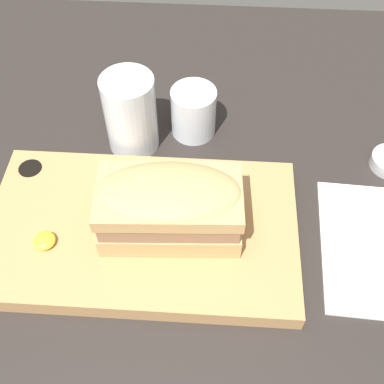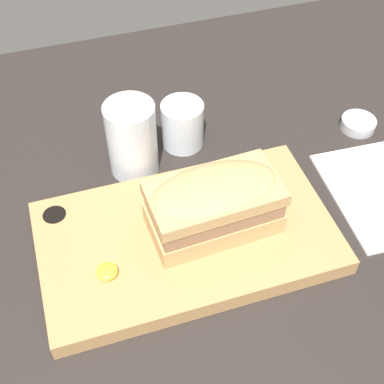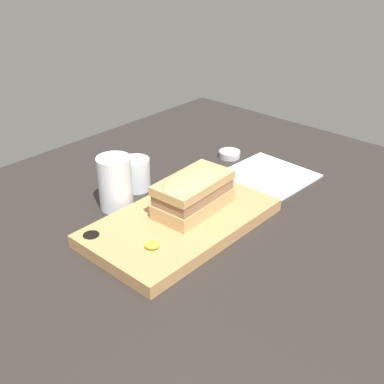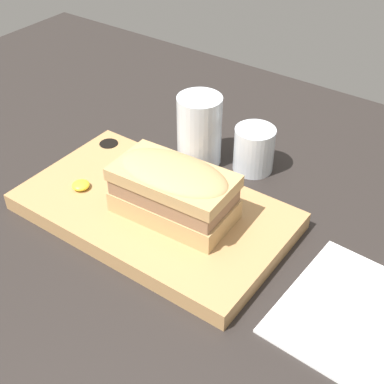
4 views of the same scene
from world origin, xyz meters
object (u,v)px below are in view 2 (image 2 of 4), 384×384
object	(u,v)px
sandwich	(214,203)
wine_glass	(183,126)
condiment_dish	(358,124)
serving_board	(186,237)
water_glass	(135,142)

from	to	relation	value
sandwich	wine_glass	distance (cm)	19.92
condiment_dish	wine_glass	bearing A→B (deg)	169.42
sandwich	condiment_dish	distance (cm)	34.11
sandwich	wine_glass	xyz separation A→B (cm)	(1.64, 19.51, -3.71)
serving_board	sandwich	world-z (taller)	sandwich
water_glass	sandwich	bearing A→B (deg)	-67.59
serving_board	water_glass	xyz separation A→B (cm)	(-2.90, 16.26, 3.85)
water_glass	serving_board	bearing A→B (deg)	-79.89
wine_glass	serving_board	bearing A→B (deg)	-105.72
serving_board	condiment_dish	xyz separation A→B (cm)	(34.22, 14.07, -0.45)
wine_glass	condiment_dish	distance (cm)	29.36
sandwich	condiment_dish	size ratio (longest dim) A/B	3.04
serving_board	water_glass	world-z (taller)	water_glass
water_glass	wine_glass	xyz separation A→B (cm)	(8.37, 3.18, -1.64)
serving_board	sandwich	bearing A→B (deg)	-0.98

